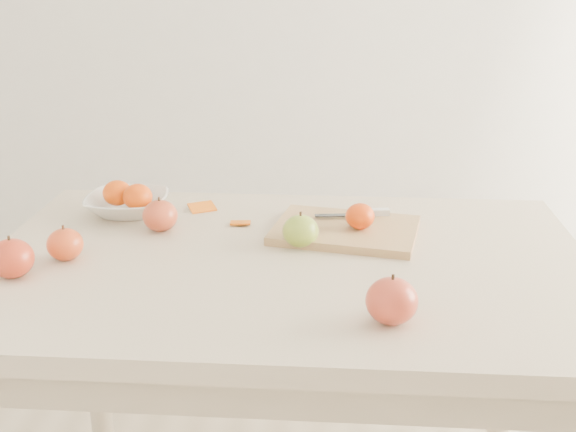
{
  "coord_description": "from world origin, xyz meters",
  "views": [
    {
      "loc": [
        0.1,
        -1.31,
        1.31
      ],
      "look_at": [
        0.0,
        0.05,
        0.82
      ],
      "focal_mm": 45.0,
      "sensor_mm": 36.0,
      "label": 1
    }
  ],
  "objects": [
    {
      "name": "table",
      "position": [
        0.0,
        0.0,
        0.65
      ],
      "size": [
        1.2,
        0.8,
        0.75
      ],
      "color": "beige",
      "rests_on": "ground"
    },
    {
      "name": "cutting_board",
      "position": [
        0.12,
        0.14,
        0.76
      ],
      "size": [
        0.33,
        0.27,
        0.02
      ],
      "primitive_type": "cube",
      "rotation": [
        0.0,
        0.0,
        -0.19
      ],
      "color": "tan",
      "rests_on": "table"
    },
    {
      "name": "board_tangerine",
      "position": [
        0.15,
        0.13,
        0.8
      ],
      "size": [
        0.06,
        0.06,
        0.05
      ],
      "primitive_type": "ellipsoid",
      "color": "#CA3707",
      "rests_on": "cutting_board"
    },
    {
      "name": "fruit_bowl",
      "position": [
        -0.39,
        0.23,
        0.77
      ],
      "size": [
        0.19,
        0.19,
        0.05
      ],
      "primitive_type": "imported",
      "color": "white",
      "rests_on": "table"
    },
    {
      "name": "bowl_tangerine_near",
      "position": [
        -0.41,
        0.24,
        0.8
      ],
      "size": [
        0.07,
        0.07,
        0.06
      ],
      "primitive_type": "ellipsoid",
      "color": "#DF5B07",
      "rests_on": "fruit_bowl"
    },
    {
      "name": "bowl_tangerine_far",
      "position": [
        -0.36,
        0.22,
        0.8
      ],
      "size": [
        0.07,
        0.07,
        0.06
      ],
      "primitive_type": "ellipsoid",
      "color": "red",
      "rests_on": "fruit_bowl"
    },
    {
      "name": "orange_peel_a",
      "position": [
        -0.22,
        0.27,
        0.75
      ],
      "size": [
        0.07,
        0.07,
        0.01
      ],
      "primitive_type": "cube",
      "rotation": [
        0.21,
        0.0,
        0.49
      ],
      "color": "#D8600F",
      "rests_on": "table"
    },
    {
      "name": "orange_peel_b",
      "position": [
        -0.12,
        0.18,
        0.75
      ],
      "size": [
        0.05,
        0.04,
        0.01
      ],
      "primitive_type": "cube",
      "rotation": [
        -0.14,
        0.0,
        0.09
      ],
      "color": "#D15C0E",
      "rests_on": "table"
    },
    {
      "name": "paring_knife",
      "position": [
        0.16,
        0.21,
        0.78
      ],
      "size": [
        0.17,
        0.05,
        0.01
      ],
      "color": "white",
      "rests_on": "cutting_board"
    },
    {
      "name": "apple_green",
      "position": [
        0.02,
        0.06,
        0.78
      ],
      "size": [
        0.07,
        0.07,
        0.07
      ],
      "primitive_type": "ellipsoid",
      "color": "olive",
      "rests_on": "table"
    },
    {
      "name": "apple_red_e",
      "position": [
        0.19,
        -0.25,
        0.79
      ],
      "size": [
        0.09,
        0.09,
        0.08
      ],
      "primitive_type": "ellipsoid",
      "color": "maroon",
      "rests_on": "table"
    },
    {
      "name": "apple_red_a",
      "position": [
        -0.28,
        0.13,
        0.78
      ],
      "size": [
        0.08,
        0.08,
        0.07
      ],
      "primitive_type": "ellipsoid",
      "color": "maroon",
      "rests_on": "table"
    },
    {
      "name": "apple_red_d",
      "position": [
        -0.5,
        -0.13,
        0.79
      ],
      "size": [
        0.08,
        0.08,
        0.07
      ],
      "primitive_type": "ellipsoid",
      "color": "maroon",
      "rests_on": "table"
    },
    {
      "name": "apple_red_b",
      "position": [
        -0.43,
        -0.04,
        0.78
      ],
      "size": [
        0.07,
        0.07,
        0.06
      ],
      "primitive_type": "ellipsoid",
      "color": "#A0221C",
      "rests_on": "table"
    }
  ]
}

